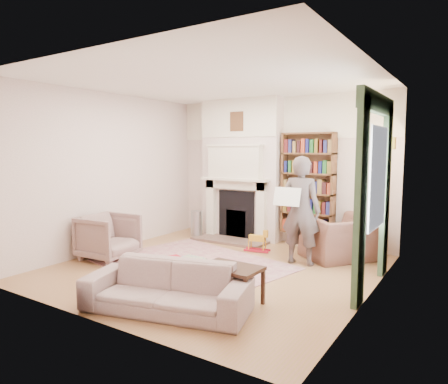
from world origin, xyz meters
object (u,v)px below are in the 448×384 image
Objects in this scene: coffee_table at (231,285)px; rocking_horse at (257,241)px; armchair_left at (109,237)px; sofa at (167,287)px; armchair_reading at (340,238)px; man_reading at (301,210)px; paraffin_heater at (197,224)px; bookcase at (308,184)px.

rocking_horse is at bearing 112.92° from coffee_table.
armchair_left reaches higher than sofa.
sofa is (-1.00, -3.16, -0.09)m from armchair_reading.
coffee_table is (-0.06, -1.98, -0.63)m from man_reading.
armchair_left is at bearing -96.84° from paraffin_heater.
man_reading is at bearing -67.42° from armchair_left.
bookcase reaches higher than armchair_reading.
bookcase is 3.32m from coffee_table.
coffee_table is at bearing -80.25° from rocking_horse.
armchair_reading is at bearing -130.65° from man_reading.
armchair_reading reaches higher than coffee_table.
armchair_left is (-2.43, -2.63, -0.80)m from bookcase.
man_reading is at bearing 90.42° from coffee_table.
armchair_reading is at bearing -0.93° from paraffin_heater.
man_reading is 1.17m from rocking_horse.
bookcase is 3.67m from armchair_left.
armchair_left is 2.49m from sofa.
paraffin_heater reaches higher than rocking_horse.
bookcase is 2.27× the size of armchair_left.
armchair_left is 0.48× the size of man_reading.
bookcase is at bearing -88.07° from armchair_reading.
armchair_left reaches higher than armchair_reading.
rocking_horse is (-0.87, 2.28, -0.03)m from coffee_table.
man_reading is at bearing 1.64° from armchair_reading.
bookcase reaches higher than armchair_left.
bookcase reaches higher than paraffin_heater.
armchair_reading is 3.32m from sofa.
bookcase reaches higher than coffee_table.
armchair_reading is 0.90m from man_reading.
rocking_horse is (-0.38, 2.86, -0.07)m from sofa.
rocking_horse is (-1.38, -0.30, -0.16)m from armchair_reading.
sofa is 4.14× the size of rocking_horse.
sofa is at bearing 74.11° from man_reading.
armchair_left is 1.16× the size of coffee_table.
bookcase is 3.86m from sofa.
sofa is at bearing -93.14° from bookcase.
bookcase is at bearing 45.74° from rocking_horse.
sofa is 3.38× the size of paraffin_heater.
bookcase is at bearing 72.12° from sofa.
rocking_horse is at bearing -21.77° from man_reading.
man_reading is 3.11× the size of paraffin_heater.
paraffin_heater is (-2.52, 0.65, -0.58)m from man_reading.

